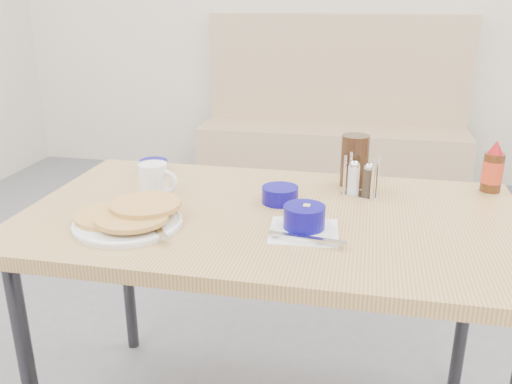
% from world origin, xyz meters
% --- Properties ---
extents(booth_bench, '(1.90, 0.56, 1.22)m').
position_xyz_m(booth_bench, '(0.00, 2.78, 0.35)').
color(booth_bench, tan).
rests_on(booth_bench, ground).
extents(dining_table, '(1.40, 0.80, 0.76)m').
position_xyz_m(dining_table, '(0.00, 0.25, 0.70)').
color(dining_table, tan).
rests_on(dining_table, ground).
extents(pancake_plate, '(0.30, 0.29, 0.05)m').
position_xyz_m(pancake_plate, '(-0.36, 0.09, 0.78)').
color(pancake_plate, white).
rests_on(pancake_plate, dining_table).
extents(coffee_mug, '(0.13, 0.09, 0.10)m').
position_xyz_m(coffee_mug, '(-0.37, 0.32, 0.81)').
color(coffee_mug, white).
rests_on(coffee_mug, dining_table).
extents(grits_setting, '(0.21, 0.19, 0.07)m').
position_xyz_m(grits_setting, '(0.11, 0.14, 0.79)').
color(grits_setting, white).
rests_on(grits_setting, dining_table).
extents(creamer_bowl, '(0.10, 0.10, 0.04)m').
position_xyz_m(creamer_bowl, '(-0.47, 0.54, 0.78)').
color(creamer_bowl, '#0A0574').
rests_on(creamer_bowl, dining_table).
extents(butter_bowl, '(0.11, 0.11, 0.05)m').
position_xyz_m(butter_bowl, '(0.01, 0.34, 0.78)').
color(butter_bowl, '#0A0574').
rests_on(butter_bowl, dining_table).
extents(amber_tumbler, '(0.09, 0.09, 0.16)m').
position_xyz_m(amber_tumbler, '(0.22, 0.54, 0.84)').
color(amber_tumbler, black).
rests_on(amber_tumbler, dining_table).
extents(condiment_caddy, '(0.12, 0.09, 0.13)m').
position_xyz_m(condiment_caddy, '(0.24, 0.45, 0.80)').
color(condiment_caddy, silver).
rests_on(condiment_caddy, dining_table).
extents(syrup_bottle, '(0.06, 0.06, 0.16)m').
position_xyz_m(syrup_bottle, '(0.64, 0.57, 0.83)').
color(syrup_bottle, '#47230F').
rests_on(syrup_bottle, dining_table).
extents(sugar_wrapper, '(0.04, 0.03, 0.00)m').
position_xyz_m(sugar_wrapper, '(-0.29, 0.17, 0.76)').
color(sugar_wrapper, '#EF614F').
rests_on(sugar_wrapper, dining_table).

